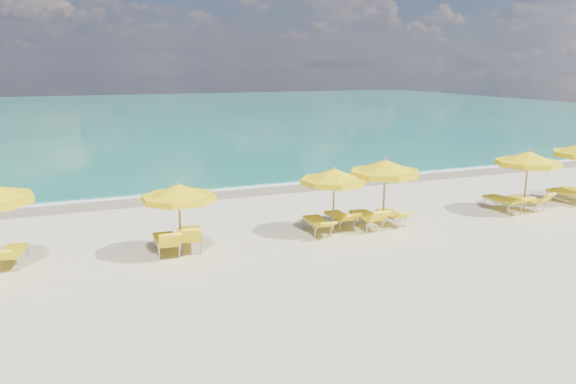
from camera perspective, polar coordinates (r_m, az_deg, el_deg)
name	(u,v)px	position (r m, az deg, el deg)	size (l,w,h in m)	color
ground_plane	(306,240)	(17.35, 1.87, -4.89)	(120.00, 120.00, 0.00)	beige
ocean	(127,114)	(63.67, -16.08, 7.58)	(120.00, 80.00, 0.30)	#136E59
wet_sand_band	(236,191)	(24.07, -5.29, 0.10)	(120.00, 2.60, 0.01)	tan
foam_line	(231,187)	(24.82, -5.83, 0.48)	(120.00, 1.20, 0.03)	white
whitecap_near	(78,164)	(32.53, -20.51, 2.67)	(14.00, 0.36, 0.05)	white
whitecap_far	(274,137)	(42.11, -1.43, 5.62)	(18.00, 0.30, 0.05)	white
umbrella_3	(179,193)	(15.82, -11.05, -0.12)	(2.76, 2.76, 2.11)	#A07A50
umbrella_4	(334,177)	(17.64, 4.70, 1.55)	(2.60, 2.60, 2.16)	#A07A50
umbrella_5	(385,168)	(18.44, 9.83, 2.38)	(2.69, 2.69, 2.34)	#A07A50
umbrella_6	(528,159)	(21.91, 23.22, 3.11)	(2.47, 2.47, 2.31)	#A07A50
lounger_2_right	(13,258)	(16.90, -26.19, -5.99)	(0.82, 1.77, 0.75)	#A5A8AD
lounger_3_left	(166,245)	(16.47, -12.25, -5.33)	(0.69, 1.80, 0.89)	#A5A8AD
lounger_3_right	(189,241)	(16.72, -9.98, -4.88)	(1.02, 2.03, 0.96)	#A5A8AD
lounger_4_left	(318,226)	(18.06, 3.02, -3.48)	(0.77, 1.86, 0.67)	#A5A8AD
lounger_4_right	(340,220)	(18.77, 5.28, -2.89)	(0.61, 1.75, 0.71)	#A5A8AD
lounger_5_left	(367,221)	(18.76, 8.01, -2.91)	(0.75, 1.89, 0.85)	#A5A8AD
lounger_5_right	(391,218)	(19.37, 10.45, -2.60)	(0.58, 1.65, 0.65)	#A5A8AD
lounger_6_left	(503,204)	(22.20, 21.03, -1.17)	(0.67, 1.99, 0.77)	#A5A8AD
lounger_6_right	(526,204)	(22.69, 23.07, -1.11)	(0.90, 1.78, 0.82)	#A5A8AD
lounger_7_left	(567,197)	(24.52, 26.51, -0.42)	(0.88, 1.94, 0.82)	#A5A8AD
lounger_7_right	(576,194)	(25.29, 27.23, -0.19)	(0.72, 1.72, 0.74)	#A5A8AD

